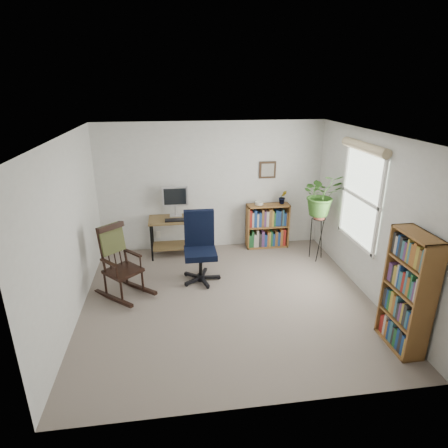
{
  "coord_description": "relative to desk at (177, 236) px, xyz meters",
  "views": [
    {
      "loc": [
        -0.73,
        -4.77,
        3.01
      ],
      "look_at": [
        0.0,
        0.4,
        1.05
      ],
      "focal_mm": 30.0,
      "sensor_mm": 36.0,
      "label": 1
    }
  ],
  "objects": [
    {
      "name": "floor",
      "position": [
        0.7,
        -1.7,
        -0.36
      ],
      "size": [
        4.2,
        4.0,
        0.0
      ],
      "primitive_type": "cube",
      "color": "gray",
      "rests_on": "ground"
    },
    {
      "name": "ceiling",
      "position": [
        0.7,
        -1.7,
        2.04
      ],
      "size": [
        4.2,
        4.0,
        0.0
      ],
      "primitive_type": "cube",
      "color": "silver",
      "rests_on": "ground"
    },
    {
      "name": "wall_back",
      "position": [
        0.7,
        0.3,
        0.84
      ],
      "size": [
        4.2,
        0.0,
        2.4
      ],
      "primitive_type": "cube",
      "color": "silver",
      "rests_on": "ground"
    },
    {
      "name": "wall_front",
      "position": [
        0.7,
        -3.7,
        0.84
      ],
      "size": [
        4.2,
        0.0,
        2.4
      ],
      "primitive_type": "cube",
      "color": "silver",
      "rests_on": "ground"
    },
    {
      "name": "wall_left",
      "position": [
        -1.4,
        -1.7,
        0.84
      ],
      "size": [
        0.0,
        4.0,
        2.4
      ],
      "primitive_type": "cube",
      "color": "silver",
      "rests_on": "ground"
    },
    {
      "name": "wall_right",
      "position": [
        2.8,
        -1.7,
        0.84
      ],
      "size": [
        0.0,
        4.0,
        2.4
      ],
      "primitive_type": "cube",
      "color": "silver",
      "rests_on": "ground"
    },
    {
      "name": "window",
      "position": [
        2.76,
        -1.4,
        1.04
      ],
      "size": [
        0.12,
        1.2,
        1.5
      ],
      "primitive_type": null,
      "color": "white",
      "rests_on": "wall_right"
    },
    {
      "name": "desk",
      "position": [
        0.0,
        0.0,
        0.0
      ],
      "size": [
        0.99,
        0.54,
        0.71
      ],
      "primitive_type": null,
      "color": "brown",
      "rests_on": "floor"
    },
    {
      "name": "monitor",
      "position": [
        0.0,
        0.14,
        0.64
      ],
      "size": [
        0.46,
        0.16,
        0.56
      ],
      "primitive_type": null,
      "color": "silver",
      "rests_on": "desk"
    },
    {
      "name": "keyboard",
      "position": [
        0.0,
        -0.12,
        0.37
      ],
      "size": [
        0.4,
        0.15,
        0.02
      ],
      "primitive_type": "cube",
      "color": "black",
      "rests_on": "desk"
    },
    {
      "name": "office_chair",
      "position": [
        0.35,
        -1.07,
        0.22
      ],
      "size": [
        0.65,
        0.65,
        1.15
      ],
      "primitive_type": null,
      "rotation": [
        0.0,
        0.0,
        -0.03
      ],
      "color": "black",
      "rests_on": "floor"
    },
    {
      "name": "rocking_chair",
      "position": [
        -0.82,
        -1.35,
        0.2
      ],
      "size": [
        1.07,
        1.09,
        1.11
      ],
      "primitive_type": null,
      "rotation": [
        0.0,
        0.0,
        0.74
      ],
      "color": "black",
      "rests_on": "floor"
    },
    {
      "name": "low_bookshelf",
      "position": [
        1.75,
        0.12,
        0.07
      ],
      "size": [
        0.81,
        0.27,
        0.86
      ],
      "primitive_type": null,
      "color": "brown",
      "rests_on": "floor"
    },
    {
      "name": "tall_bookshelf",
      "position": [
        2.62,
        -3.01,
        0.38
      ],
      "size": [
        0.28,
        0.64,
        1.47
      ],
      "primitive_type": null,
      "color": "brown",
      "rests_on": "floor"
    },
    {
      "name": "plant_stand",
      "position": [
        2.5,
        -0.56,
        0.1
      ],
      "size": [
        0.26,
        0.26,
        0.92
      ],
      "primitive_type": null,
      "rotation": [
        0.0,
        0.0,
        0.03
      ],
      "color": "black",
      "rests_on": "floor"
    },
    {
      "name": "spider_plant",
      "position": [
        2.5,
        -0.56,
        1.23
      ],
      "size": [
        1.69,
        1.88,
        1.46
      ],
      "primitive_type": "imported",
      "color": "#346423",
      "rests_on": "plant_stand"
    },
    {
      "name": "potted_plant_small",
      "position": [
        2.03,
        0.13,
        0.56
      ],
      "size": [
        0.13,
        0.24,
        0.11
      ],
      "primitive_type": "imported",
      "color": "#346423",
      "rests_on": "low_bookshelf"
    },
    {
      "name": "framed_picture",
      "position": [
        1.75,
        0.27,
        1.14
      ],
      "size": [
        0.32,
        0.04,
        0.32
      ],
      "primitive_type": null,
      "color": "black",
      "rests_on": "wall_back"
    }
  ]
}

